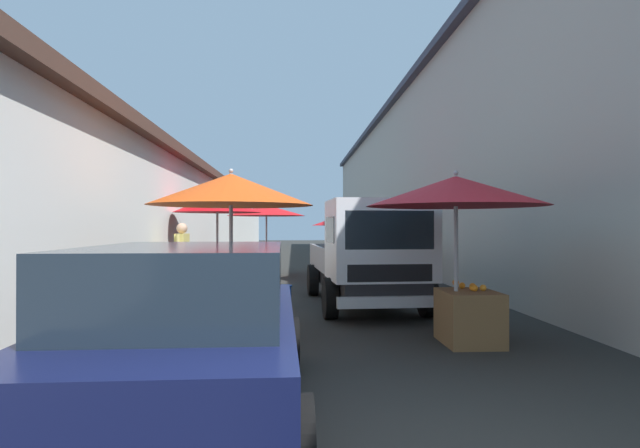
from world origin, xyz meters
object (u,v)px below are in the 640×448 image
(fruit_stall_near_right, at_px, (216,216))
(delivery_truck, at_px, (371,257))
(fruit_stall_far_left, at_px, (458,212))
(hatchback_car, at_px, (190,330))
(vendor_by_crates, at_px, (182,256))
(plastic_stool, at_px, (285,291))
(fruit_stall_mid_lane, at_px, (229,207))
(fruit_stall_far_right, at_px, (266,219))
(fruit_stall_near_left, at_px, (360,223))

(fruit_stall_near_right, height_order, delivery_truck, fruit_stall_near_right)
(fruit_stall_far_left, xyz_separation_m, delivery_truck, (2.72, 0.78, -0.77))
(hatchback_car, distance_m, vendor_by_crates, 6.85)
(fruit_stall_near_right, bearing_deg, plastic_stool, -142.27)
(hatchback_car, bearing_deg, plastic_stool, -6.68)
(fruit_stall_mid_lane, xyz_separation_m, hatchback_car, (-3.29, -0.09, -1.17))
(fruit_stall_far_right, distance_m, fruit_stall_mid_lane, 9.24)
(plastic_stool, bearing_deg, fruit_stall_mid_lane, 163.52)
(delivery_truck, bearing_deg, fruit_stall_near_right, 49.68)
(fruit_stall_near_right, relative_size, vendor_by_crates, 1.46)
(delivery_truck, xyz_separation_m, plastic_stool, (0.65, 1.65, -0.71))
(fruit_stall_far_left, height_order, delivery_truck, fruit_stall_far_left)
(fruit_stall_near_right, xyz_separation_m, hatchback_car, (-8.10, -0.99, -1.12))
(fruit_stall_far_right, bearing_deg, fruit_stall_mid_lane, 179.61)
(fruit_stall_far_left, bearing_deg, vendor_by_crates, 48.31)
(hatchback_car, distance_m, plastic_stool, 5.98)
(hatchback_car, bearing_deg, fruit_stall_mid_lane, 1.51)
(fruit_stall_near_right, bearing_deg, fruit_stall_far_right, -12.26)
(fruit_stall_mid_lane, distance_m, delivery_truck, 3.26)
(fruit_stall_far_right, relative_size, fruit_stall_near_left, 0.90)
(fruit_stall_near_right, height_order, vendor_by_crates, fruit_stall_near_right)
(fruit_stall_far_right, height_order, plastic_stool, fruit_stall_far_right)
(fruit_stall_near_left, distance_m, hatchback_car, 11.04)
(fruit_stall_far_right, distance_m, fruit_stall_near_left, 3.44)
(delivery_truck, bearing_deg, fruit_stall_far_right, 18.08)
(vendor_by_crates, bearing_deg, delivery_truck, -110.04)
(fruit_stall_far_right, distance_m, vendor_by_crates, 6.09)
(fruit_stall_near_right, xyz_separation_m, fruit_stall_mid_lane, (-4.81, -0.90, 0.05))
(fruit_stall_mid_lane, height_order, delivery_truck, fruit_stall_mid_lane)
(fruit_stall_near_right, height_order, fruit_stall_near_left, fruit_stall_near_right)
(fruit_stall_mid_lane, distance_m, fruit_stall_near_left, 7.90)
(fruit_stall_far_left, relative_size, delivery_truck, 0.49)
(delivery_truck, bearing_deg, plastic_stool, 68.42)
(hatchback_car, bearing_deg, vendor_by_crates, 12.68)
(hatchback_car, bearing_deg, fruit_stall_far_left, -50.69)
(vendor_by_crates, bearing_deg, fruit_stall_far_left, -131.69)
(fruit_stall_near_right, xyz_separation_m, plastic_stool, (-2.17, -1.68, -1.53))
(fruit_stall_far_right, bearing_deg, vendor_by_crates, 165.81)
(fruit_stall_far_right, height_order, fruit_stall_mid_lane, fruit_stall_mid_lane)
(plastic_stool, bearing_deg, fruit_stall_far_left, -144.20)
(plastic_stool, bearing_deg, fruit_stall_near_left, -24.57)
(fruit_stall_far_right, xyz_separation_m, fruit_stall_mid_lane, (-9.24, 0.06, 0.04))
(fruit_stall_near_right, xyz_separation_m, fruit_stall_far_right, (4.43, -0.96, 0.00))
(fruit_stall_near_right, relative_size, fruit_stall_near_left, 0.87)
(fruit_stall_near_left, xyz_separation_m, hatchback_car, (-10.62, 2.84, -0.98))
(fruit_stall_near_right, distance_m, fruit_stall_near_left, 4.59)
(vendor_by_crates, height_order, plastic_stool, vendor_by_crates)
(fruit_stall_far_left, xyz_separation_m, vendor_by_crates, (4.12, 4.63, -0.83))
(fruit_stall_far_right, bearing_deg, fruit_stall_near_left, -123.58)
(fruit_stall_far_right, height_order, fruit_stall_far_left, fruit_stall_far_right)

